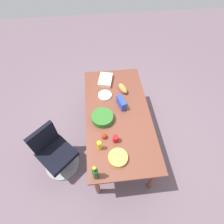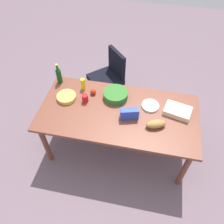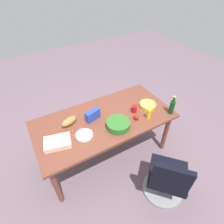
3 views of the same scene
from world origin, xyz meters
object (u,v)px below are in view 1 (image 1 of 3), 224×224
Objects in this scene: salad_bowl at (102,118)px; sheet_cake at (105,80)px; conference_table at (118,117)px; bread_loaf at (123,88)px; apple_red at (104,136)px; mustard_bottle at (99,146)px; chip_bowl at (118,158)px; wine_bottle at (95,173)px; red_solo_cup at (116,139)px; chip_bag_blue at (121,103)px; paper_plate_stack at (105,95)px; office_chair at (56,154)px.

salad_bowl is 1.00× the size of sheet_cake.
conference_table is 8.29× the size of bread_loaf.
apple_red is 0.45× the size of mustard_bottle.
apple_red is 0.35m from chip_bowl.
bread_loaf is 1.48m from wine_bottle.
bread_loaf is 1.20m from chip_bowl.
wine_bottle is 2.75× the size of red_solo_cup.
mustard_bottle is at bearing 150.79° from chip_bag_blue.
chip_bag_blue is (0.53, -0.31, 0.04)m from apple_red.
conference_table is 9.04× the size of paper_plate_stack.
salad_bowl is at bearing 170.81° from paper_plate_stack.
red_solo_cup is 1.45× the size of apple_red.
paper_plate_stack is 2.89× the size of apple_red.
conference_table is 0.49m from red_solo_cup.
chip_bowl is at bearing 169.29° from chip_bag_blue.
conference_table is 6.22× the size of sheet_cake.
chip_bag_blue is (0.23, -0.31, 0.03)m from salad_bowl.
chip_bag_blue is at bearing -65.11° from office_chair.
paper_plate_stack is 0.34m from chip_bag_blue.
sheet_cake is at bearing 19.13° from chip_bag_blue.
wine_bottle is at bearing -130.68° from office_chair.
chip_bowl is (-1.43, -0.04, -0.01)m from sheet_cake.
chip_bag_blue is (0.60, -0.16, 0.02)m from red_solo_cup.
mustard_bottle is at bearing 170.80° from salad_bowl.
chip_bowl is (-0.35, -0.93, 0.48)m from office_chair.
bread_loaf reaches higher than apple_red.
mustard_bottle is at bearing 155.71° from bread_loaf.
conference_table is 26.18× the size of apple_red.
wine_bottle reaches higher than chip_bowl.
chip_bag_blue is (-0.24, -0.24, 0.06)m from paper_plate_stack.
office_chair is at bearing 69.38° from chip_bowl.
salad_bowl is (-0.09, 0.24, 0.13)m from conference_table.
salad_bowl is at bearing -9.89° from wine_bottle.
salad_bowl reaches higher than chip_bowl.
wine_bottle is 0.94× the size of sheet_cake.
red_solo_cup is 1.17m from sheet_cake.
sheet_cake is at bearing -8.42° from mustard_bottle.
paper_plate_stack is (-0.09, 0.31, -0.04)m from bread_loaf.
wine_bottle is 1.31m from paper_plate_stack.
office_chair is at bearing 125.57° from bread_loaf.
wine_bottle is 1.20× the size of chip_bowl.
office_chair is at bearing 140.45° from sheet_cake.
office_chair is 1.01m from wine_bottle.
chip_bag_blue is at bearing -30.26° from apple_red.
chip_bag_blue reaches higher than red_solo_cup.
office_chair is 0.97m from salad_bowl.
paper_plate_stack reaches higher than conference_table.
salad_bowl is 0.40m from red_solo_cup.
paper_plate_stack is at bearing 3.89° from chip_bowl.
red_solo_cup is at bearing -158.13° from salad_bowl.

